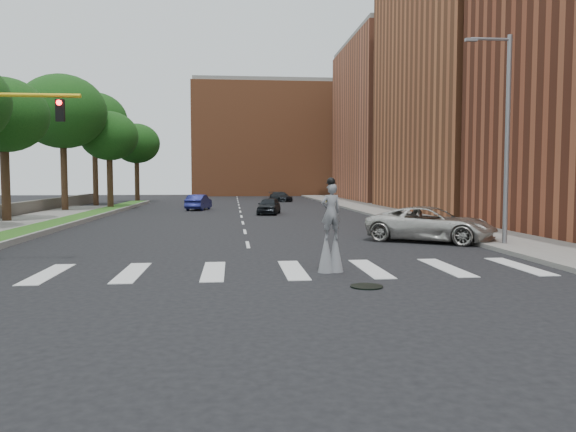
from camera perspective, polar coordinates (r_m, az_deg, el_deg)
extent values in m
plane|color=black|center=(17.27, -3.39, -6.13)|extent=(160.00, 160.00, 0.00)
cube|color=#235217|center=(38.66, -21.91, -0.61)|extent=(2.00, 60.00, 0.25)
cube|color=gray|center=(38.38, -20.41, -0.58)|extent=(0.20, 60.00, 0.28)
cube|color=slate|center=(44.11, 11.73, 0.09)|extent=(5.00, 90.00, 0.18)
cylinder|color=black|center=(15.73, 7.99, -7.10)|extent=(0.90, 0.90, 0.04)
cube|color=#9E5631|center=(52.94, 20.38, 13.50)|extent=(16.00, 22.00, 24.00)
cube|color=#B26041|center=(74.85, 12.16, 9.25)|extent=(16.00, 22.00, 20.00)
cube|color=#9E5631|center=(95.41, -1.65, 7.58)|extent=(26.00, 14.00, 18.00)
cylinder|color=slate|center=(25.82, 21.37, 6.98)|extent=(0.20, 0.20, 9.00)
cylinder|color=slate|center=(26.07, 19.99, 16.53)|extent=(1.80, 0.12, 0.12)
cube|color=slate|center=(25.70, 18.10, 16.65)|extent=(0.50, 0.18, 0.12)
cylinder|color=gold|center=(21.62, -27.10, 10.91)|extent=(5.20, 0.14, 0.14)
cube|color=black|center=(20.95, -22.14, 9.91)|extent=(0.28, 0.18, 0.75)
cylinder|color=#FF0C0C|center=(20.88, -22.24, 10.62)|extent=(0.18, 0.06, 0.18)
cylinder|color=#362315|center=(18.03, 4.83, -4.05)|extent=(0.07, 0.07, 1.03)
cylinder|color=#362315|center=(17.91, 3.88, -4.09)|extent=(0.07, 0.07, 1.03)
cone|color=slate|center=(18.01, 4.83, -3.64)|extent=(0.52, 0.52, 1.29)
cone|color=slate|center=(17.90, 3.88, -3.68)|extent=(0.52, 0.52, 1.29)
imported|color=slate|center=(17.83, 4.38, 0.43)|extent=(0.73, 0.55, 1.79)
sphere|color=black|center=(17.80, 4.40, 3.51)|extent=(0.26, 0.26, 0.26)
cylinder|color=black|center=(17.80, 4.40, 3.35)|extent=(0.34, 0.34, 0.02)
cube|color=gold|center=(17.94, 4.22, 2.03)|extent=(0.22, 0.05, 0.10)
imported|color=beige|center=(27.11, 14.33, -0.81)|extent=(6.43, 5.57, 1.64)
imported|color=black|center=(45.53, -1.95, 1.04)|extent=(2.38, 4.28, 1.38)
imported|color=navy|center=(52.14, -9.06, 1.39)|extent=(2.32, 4.50, 1.41)
imported|color=black|center=(69.03, -0.75, 1.97)|extent=(3.01, 4.43, 1.19)
cylinder|color=#362315|center=(41.17, -26.77, 3.27)|extent=(0.56, 0.56, 5.63)
ellipsoid|color=#0F340F|center=(41.36, -26.96, 9.15)|extent=(5.71, 5.71, 4.86)
cylinder|color=#362315|center=(52.35, -21.79, 4.10)|extent=(0.56, 0.56, 6.78)
ellipsoid|color=#0F340F|center=(52.65, -21.94, 9.83)|extent=(7.44, 7.44, 6.33)
cylinder|color=#362315|center=(63.34, -18.99, 4.33)|extent=(0.56, 0.56, 7.29)
ellipsoid|color=#0F340F|center=(63.62, -19.10, 9.18)|extent=(6.93, 6.93, 5.89)
cylinder|color=#362315|center=(54.99, -17.63, 3.51)|extent=(0.56, 0.56, 5.50)
ellipsoid|color=#0F340F|center=(55.12, -17.72, 7.76)|extent=(5.35, 5.35, 4.55)
cylinder|color=#362315|center=(69.95, -15.09, 3.68)|extent=(0.56, 0.56, 5.64)
ellipsoid|color=#0F340F|center=(70.07, -15.15, 7.13)|extent=(5.59, 5.59, 4.75)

